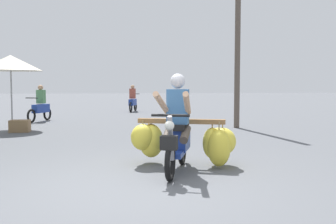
% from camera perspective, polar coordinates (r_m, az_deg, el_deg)
% --- Properties ---
extents(ground_plane, '(120.00, 120.00, 0.00)m').
position_cam_1_polar(ground_plane, '(5.40, -4.72, -11.02)').
color(ground_plane, '#56595E').
extents(motorbike_main_loaded, '(1.85, 1.92, 1.58)m').
position_cam_1_polar(motorbike_main_loaded, '(6.57, 2.15, -3.81)').
color(motorbike_main_loaded, black).
rests_on(motorbike_main_loaded, ground).
extents(motorbike_distant_ahead_left, '(0.64, 1.58, 1.40)m').
position_cam_1_polar(motorbike_distant_ahead_left, '(20.30, -5.21, 1.65)').
color(motorbike_distant_ahead_left, black).
rests_on(motorbike_distant_ahead_left, ground).
extents(motorbike_distant_ahead_right, '(0.76, 1.54, 1.40)m').
position_cam_1_polar(motorbike_distant_ahead_right, '(15.57, -18.25, 0.75)').
color(motorbike_distant_ahead_right, black).
rests_on(motorbike_distant_ahead_right, ground).
extents(market_umbrella_near_shop, '(1.93, 1.93, 2.33)m').
position_cam_1_polar(market_umbrella_near_shop, '(13.15, -22.16, 6.70)').
color(market_umbrella_near_shop, '#99999E').
rests_on(market_umbrella_near_shop, ground).
extents(produce_crate, '(0.56, 0.40, 0.36)m').
position_cam_1_polar(produce_crate, '(12.30, -20.96, -1.94)').
color(produce_crate, olive).
rests_on(produce_crate, ground).
extents(utility_pole, '(0.18, 0.18, 5.78)m').
position_cam_1_polar(utility_pole, '(12.88, 10.20, 10.59)').
color(utility_pole, brown).
rests_on(utility_pole, ground).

